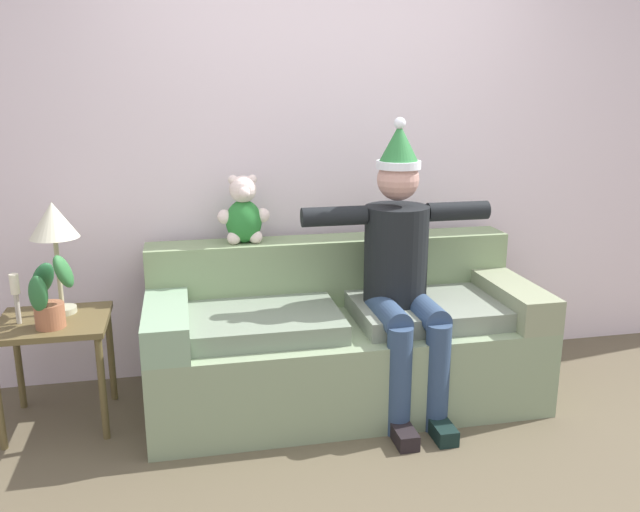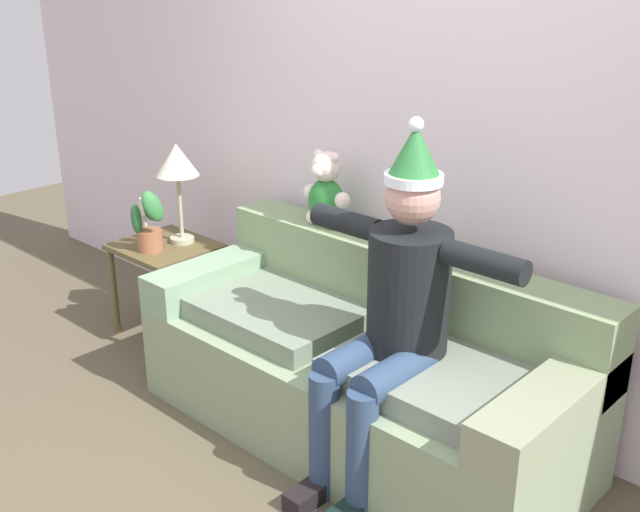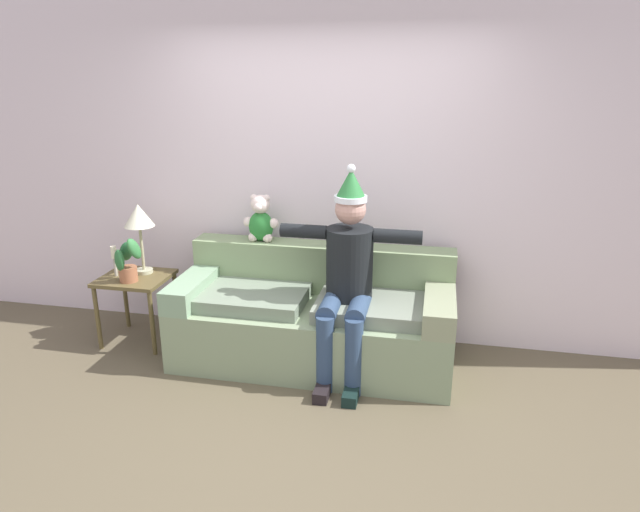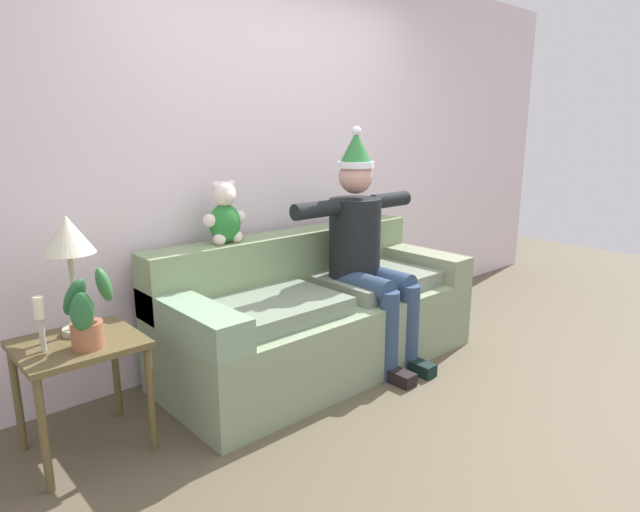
{
  "view_description": "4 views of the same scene",
  "coord_description": "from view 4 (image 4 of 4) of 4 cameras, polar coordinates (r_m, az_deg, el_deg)",
  "views": [
    {
      "loc": [
        -0.82,
        -2.27,
        1.71
      ],
      "look_at": [
        -0.17,
        0.81,
        0.88
      ],
      "focal_mm": 36.79,
      "sensor_mm": 36.0,
      "label": 1
    },
    {
      "loc": [
        1.98,
        -1.41,
        2.1
      ],
      "look_at": [
        -0.12,
        0.85,
        0.9
      ],
      "focal_mm": 43.36,
      "sensor_mm": 36.0,
      "label": 2
    },
    {
      "loc": [
        0.86,
        -2.9,
        2.16
      ],
      "look_at": [
        0.08,
        0.82,
        0.91
      ],
      "focal_mm": 31.86,
      "sensor_mm": 36.0,
      "label": 3
    },
    {
      "loc": [
        -2.21,
        -1.47,
        1.53
      ],
      "look_at": [
        -0.11,
        0.87,
        0.78
      ],
      "focal_mm": 30.17,
      "sensor_mm": 36.0,
      "label": 4
    }
  ],
  "objects": [
    {
      "name": "ground_plane",
      "position": [
        3.07,
        13.02,
        -16.85
      ],
      "size": [
        10.0,
        10.0,
        0.0
      ],
      "primitive_type": "plane",
      "color": "brown"
    },
    {
      "name": "teddy_bear",
      "position": [
        3.3,
        -10.06,
        4.28
      ],
      "size": [
        0.29,
        0.17,
        0.38
      ],
      "color": "#2A7D33",
      "rests_on": "couch"
    },
    {
      "name": "couch",
      "position": [
        3.54,
        -0.34,
        -6.19
      ],
      "size": [
        2.09,
        0.89,
        0.85
      ],
      "color": "gray",
      "rests_on": "ground_plane"
    },
    {
      "name": "table_lamp",
      "position": [
        2.74,
        -25.17,
        1.48
      ],
      "size": [
        0.24,
        0.24,
        0.58
      ],
      "color": "#B6B796",
      "rests_on": "side_table"
    },
    {
      "name": "back_wall",
      "position": [
        3.75,
        -5.82,
        10.62
      ],
      "size": [
        7.0,
        0.1,
        2.7
      ],
      "primitive_type": "cube",
      "color": "silver",
      "rests_on": "ground_plane"
    },
    {
      "name": "candle_tall",
      "position": [
        2.66,
        -27.58,
        -5.69
      ],
      "size": [
        0.04,
        0.04,
        0.25
      ],
      "color": "beige",
      "rests_on": "side_table"
    },
    {
      "name": "side_table",
      "position": [
        2.8,
        -24.13,
        -9.91
      ],
      "size": [
        0.54,
        0.49,
        0.57
      ],
      "color": "brown",
      "rests_on": "ground_plane"
    },
    {
      "name": "person_seated",
      "position": [
        3.49,
        4.82,
        1.11
      ],
      "size": [
        1.02,
        0.77,
        1.54
      ],
      "color": "black",
      "rests_on": "ground_plane"
    },
    {
      "name": "potted_plant",
      "position": [
        2.62,
        -23.46,
        -5.61
      ],
      "size": [
        0.26,
        0.23,
        0.39
      ],
      "color": "#A36142",
      "rests_on": "side_table"
    }
  ]
}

